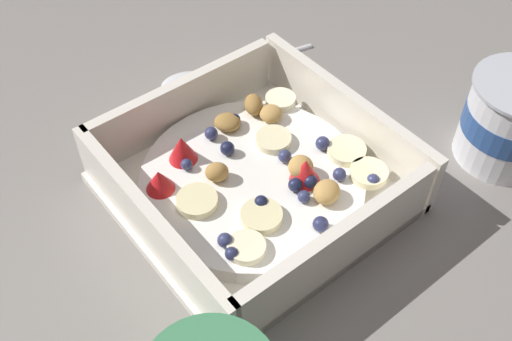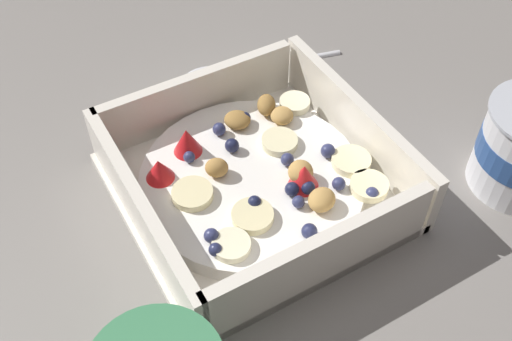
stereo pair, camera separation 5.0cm
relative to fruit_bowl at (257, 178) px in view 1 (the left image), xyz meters
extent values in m
plane|color=gray|center=(0.01, 0.00, -0.02)|extent=(2.40, 2.40, 0.00)
cube|color=white|center=(0.00, 0.00, -0.01)|extent=(0.21, 0.21, 0.01)
cube|color=white|center=(0.00, -0.10, 0.01)|extent=(0.21, 0.01, 0.06)
cube|color=white|center=(0.00, 0.10, 0.01)|extent=(0.21, 0.01, 0.06)
cube|color=white|center=(-0.10, 0.00, 0.01)|extent=(0.01, 0.19, 0.06)
cube|color=white|center=(0.10, 0.00, 0.01)|extent=(0.01, 0.19, 0.06)
cylinder|color=white|center=(0.00, 0.00, 0.00)|extent=(0.19, 0.19, 0.02)
cylinder|color=#F4EAB7|center=(0.06, 0.07, 0.01)|extent=(0.04, 0.04, 0.01)
cylinder|color=#F7EFC6|center=(-0.06, 0.07, 0.01)|extent=(0.04, 0.04, 0.01)
cylinder|color=#F4EAB7|center=(0.03, 0.08, 0.01)|extent=(0.05, 0.05, 0.01)
cylinder|color=beige|center=(0.00, -0.06, 0.01)|extent=(0.04, 0.04, 0.01)
cylinder|color=#F7EFC6|center=(0.06, -0.05, 0.01)|extent=(0.04, 0.04, 0.01)
cylinder|color=#F4EAB7|center=(-0.02, 0.03, 0.01)|extent=(0.04, 0.04, 0.01)
cylinder|color=beige|center=(0.04, -0.03, 0.01)|extent=(0.05, 0.05, 0.01)
cone|color=red|center=(-0.04, -0.07, 0.02)|extent=(0.03, 0.03, 0.02)
cone|color=red|center=(-0.05, -0.04, 0.02)|extent=(0.03, 0.03, 0.03)
cone|color=red|center=(0.03, 0.03, 0.02)|extent=(0.04, 0.04, 0.02)
sphere|color=navy|center=(-0.04, -0.04, 0.01)|extent=(0.01, 0.01, 0.01)
sphere|color=#191E3D|center=(-0.06, 0.05, 0.01)|extent=(0.01, 0.01, 0.01)
sphere|color=#191E3D|center=(0.04, 0.03, 0.01)|extent=(0.01, 0.01, 0.01)
sphere|color=#191E3D|center=(-0.06, 0.02, 0.01)|extent=(0.01, 0.01, 0.01)
sphere|color=#191E3D|center=(0.03, 0.01, 0.01)|extent=(0.01, 0.01, 0.01)
sphere|color=navy|center=(-0.06, 0.00, 0.01)|extent=(0.01, 0.01, 0.01)
sphere|color=navy|center=(0.05, 0.05, 0.01)|extent=(0.01, 0.01, 0.01)
sphere|color=#191E3D|center=(-0.03, 0.00, 0.01)|extent=(0.01, 0.01, 0.01)
sphere|color=#23284C|center=(0.05, -0.07, 0.01)|extent=(0.01, 0.01, 0.01)
sphere|color=navy|center=(0.00, 0.03, 0.01)|extent=(0.01, 0.01, 0.01)
sphere|color=navy|center=(0.05, 0.01, 0.01)|extent=(0.01, 0.01, 0.01)
sphere|color=navy|center=(0.04, -0.06, 0.01)|extent=(0.01, 0.01, 0.01)
sphere|color=navy|center=(0.02, 0.06, 0.01)|extent=(0.01, 0.01, 0.01)
sphere|color=#23284C|center=(0.08, 0.00, 0.01)|extent=(0.01, 0.01, 0.01)
sphere|color=#191E3D|center=(0.03, -0.02, 0.01)|extent=(0.01, 0.01, 0.01)
sphere|color=navy|center=(0.07, 0.07, 0.01)|extent=(0.01, 0.01, 0.01)
ellipsoid|color=tan|center=(-0.04, 0.05, 0.01)|extent=(0.03, 0.03, 0.01)
ellipsoid|color=tan|center=(0.02, 0.03, 0.02)|extent=(0.03, 0.03, 0.02)
ellipsoid|color=tan|center=(0.06, 0.03, 0.01)|extent=(0.03, 0.03, 0.02)
ellipsoid|color=olive|center=(-0.06, 0.05, 0.01)|extent=(0.03, 0.03, 0.02)
ellipsoid|color=olive|center=(-0.06, 0.01, 0.01)|extent=(0.03, 0.03, 0.01)
ellipsoid|color=#AD7F42|center=(-0.02, -0.03, 0.01)|extent=(0.02, 0.03, 0.02)
ellipsoid|color=silver|center=(-0.16, 0.03, -0.02)|extent=(0.04, 0.05, 0.01)
cylinder|color=silver|center=(-0.14, 0.12, -0.02)|extent=(0.04, 0.12, 0.01)
cylinder|color=white|center=(0.10, 0.21, 0.02)|extent=(0.08, 0.08, 0.08)
cylinder|color=#2D5193|center=(0.10, 0.21, 0.02)|extent=(0.08, 0.08, 0.02)
camera|label=1|loc=(0.26, -0.21, 0.39)|focal=42.30mm
camera|label=2|loc=(0.29, -0.17, 0.39)|focal=42.30mm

